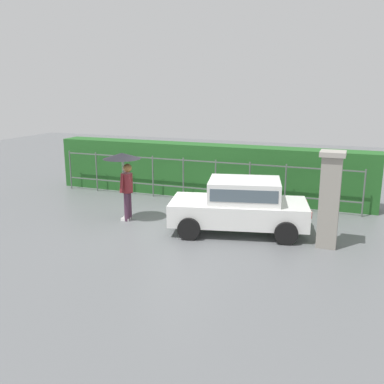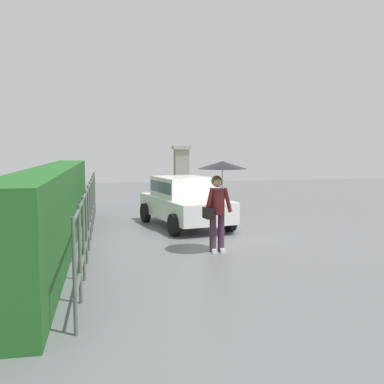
% 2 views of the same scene
% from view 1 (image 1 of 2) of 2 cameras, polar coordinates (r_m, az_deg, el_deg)
% --- Properties ---
extents(ground_plane, '(40.00, 40.00, 0.00)m').
position_cam_1_polar(ground_plane, '(12.58, -2.96, -4.54)').
color(ground_plane, slate).
extents(car, '(3.97, 2.50, 1.48)m').
position_cam_1_polar(car, '(11.97, 6.40, -1.54)').
color(car, white).
rests_on(car, ground).
extents(pedestrian, '(1.11, 1.11, 2.05)m').
position_cam_1_polar(pedestrian, '(12.92, -8.89, 2.93)').
color(pedestrian, '#47283D').
rests_on(pedestrian, ground).
extents(gate_pillar, '(0.60, 0.60, 2.42)m').
position_cam_1_polar(gate_pillar, '(11.23, 17.58, -0.83)').
color(gate_pillar, gray).
rests_on(gate_pillar, ground).
extents(fence_section, '(10.76, 0.05, 1.50)m').
position_cam_1_polar(fence_section, '(15.11, 0.94, 1.85)').
color(fence_section, '#59605B').
rests_on(fence_section, ground).
extents(hedge_row, '(11.71, 0.90, 1.90)m').
position_cam_1_polar(hedge_row, '(15.82, 1.92, 2.84)').
color(hedge_row, '#235B23').
rests_on(hedge_row, ground).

